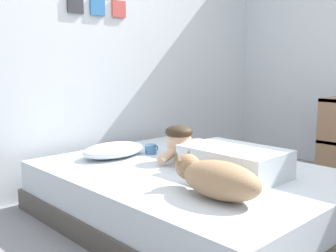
# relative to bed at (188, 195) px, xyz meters

# --- Properties ---
(ground_plane) EXTENTS (12.68, 12.68, 0.00)m
(ground_plane) POSITION_rel_bed_xyz_m (0.05, -0.56, -0.18)
(ground_plane) COLOR gray
(back_wall) EXTENTS (4.34, 0.12, 2.50)m
(back_wall) POSITION_rel_bed_xyz_m (0.05, 1.19, 1.07)
(back_wall) COLOR silver
(back_wall) RESTS_ON ground
(bed) EXTENTS (1.52, 2.07, 0.36)m
(bed) POSITION_rel_bed_xyz_m (0.00, 0.00, 0.00)
(bed) COLOR #4C4742
(bed) RESTS_ON ground
(pillow) EXTENTS (0.52, 0.32, 0.11)m
(pillow) POSITION_rel_bed_xyz_m (-0.17, 0.64, 0.24)
(pillow) COLOR silver
(pillow) RESTS_ON bed
(person_lying) EXTENTS (0.43, 0.92, 0.27)m
(person_lying) POSITION_rel_bed_xyz_m (0.10, -0.17, 0.29)
(person_lying) COLOR silver
(person_lying) RESTS_ON bed
(dog) EXTENTS (0.26, 0.57, 0.21)m
(dog) POSITION_rel_bed_xyz_m (-0.31, -0.50, 0.29)
(dog) COLOR #9E7A56
(dog) RESTS_ON bed
(coffee_cup) EXTENTS (0.12, 0.09, 0.07)m
(coffee_cup) POSITION_rel_bed_xyz_m (0.12, 0.52, 0.22)
(coffee_cup) COLOR teal
(coffee_cup) RESTS_ON bed
(cell_phone) EXTENTS (0.07, 0.14, 0.01)m
(cell_phone) POSITION_rel_bed_xyz_m (0.27, -0.47, 0.19)
(cell_phone) COLOR black
(cell_phone) RESTS_ON bed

